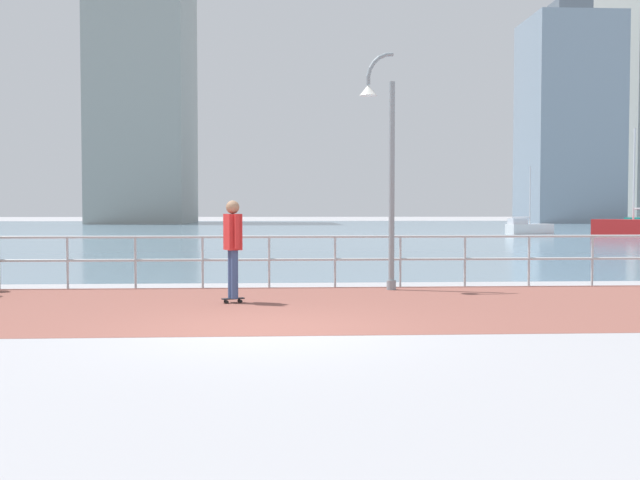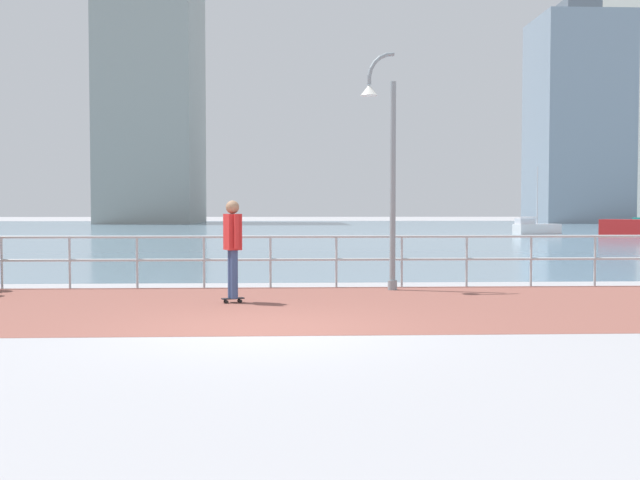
% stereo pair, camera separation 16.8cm
% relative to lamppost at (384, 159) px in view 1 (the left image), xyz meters
% --- Properties ---
extents(ground, '(220.00, 220.00, 0.00)m').
position_rel_lamppost_xyz_m(ground, '(-2.35, 35.07, -2.68)').
color(ground, '#9E9EA3').
extents(brick_paving, '(28.00, 6.14, 0.01)m').
position_rel_lamppost_xyz_m(brick_paving, '(-2.35, -2.41, -2.68)').
color(brick_paving, brown).
rests_on(brick_paving, ground).
extents(harbor_water, '(180.00, 88.00, 0.00)m').
position_rel_lamppost_xyz_m(harbor_water, '(-2.35, 45.66, -2.68)').
color(harbor_water, slate).
rests_on(harbor_water, ground).
extents(waterfront_railing, '(25.25, 0.06, 1.11)m').
position_rel_lamppost_xyz_m(waterfront_railing, '(-2.35, 0.66, -1.92)').
color(waterfront_railing, '#B2BCC1').
rests_on(waterfront_railing, ground).
extents(lamppost, '(0.79, 0.46, 4.85)m').
position_rel_lamppost_xyz_m(lamppost, '(0.00, 0.00, 0.00)').
color(lamppost, gray).
rests_on(lamppost, ground).
extents(skateboarder, '(0.41, 0.54, 1.82)m').
position_rel_lamppost_xyz_m(skateboarder, '(-2.96, -1.95, -1.58)').
color(skateboarder, black).
rests_on(skateboarder, ground).
extents(sailboat_teal, '(3.32, 1.89, 4.45)m').
position_rel_lamppost_xyz_m(sailboat_teal, '(14.37, 33.65, -2.26)').
color(sailboat_teal, white).
rests_on(sailboat_teal, ground).
extents(sailboat_navy, '(4.53, 4.23, 6.66)m').
position_rel_lamppost_xyz_m(sailboat_navy, '(20.01, 30.21, -2.05)').
color(sailboat_navy, '#B21E1E').
rests_on(sailboat_navy, ground).
extents(tower_beige, '(10.26, 10.07, 26.41)m').
position_rel_lamppost_xyz_m(tower_beige, '(32.80, 74.09, 9.69)').
color(tower_beige, '#8493A3').
rests_on(tower_beige, ground).
extents(tower_slate, '(10.60, 17.24, 36.99)m').
position_rel_lamppost_xyz_m(tower_slate, '(-17.87, 75.79, 14.98)').
color(tower_slate, '#939993').
rests_on(tower_slate, ground).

